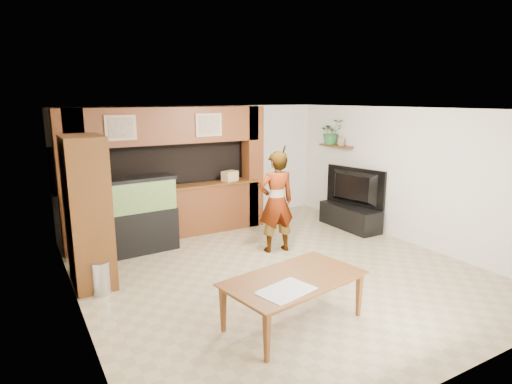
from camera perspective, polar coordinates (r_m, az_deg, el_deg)
floor at (r=7.17m, az=2.67°, el=-10.27°), size 6.50×6.50×0.00m
ceiling at (r=6.62m, az=2.90°, el=10.97°), size 6.50×6.50×0.00m
wall_back at (r=9.63m, az=-7.77°, el=3.55°), size 6.00×0.00×6.00m
wall_left at (r=5.78m, az=-23.15°, el=-3.30°), size 0.00×6.50×6.50m
wall_right at (r=8.75m, az=19.55°, el=2.05°), size 0.00×6.50×6.50m
partition at (r=8.73m, az=-11.99°, el=2.57°), size 4.20×0.99×2.60m
wall_clock at (r=6.65m, az=-24.40°, el=3.82°), size 0.05×0.25×0.25m
wall_shelf at (r=9.95m, az=10.59°, el=6.06°), size 0.25×0.90×0.04m
pantry_cabinet at (r=6.77m, az=-21.54°, el=-2.51°), size 0.56×0.92×2.25m
trash_can at (r=6.63m, az=-19.97°, el=-10.71°), size 0.27×0.27×0.49m
aquarium at (r=8.03m, az=-15.08°, el=-3.07°), size 1.26×0.47×1.39m
tv_stand at (r=9.52m, az=12.40°, el=-3.26°), size 0.53×1.44×0.48m
television at (r=9.36m, az=12.59°, el=0.60°), size 0.50×1.44×0.83m
photo_frame at (r=9.81m, az=11.28°, el=6.61°), size 0.04×0.14×0.19m
potted_plant at (r=10.02m, az=9.97°, el=7.89°), size 0.58×0.52×0.57m
person at (r=7.74m, az=2.71°, el=-1.33°), size 0.74×0.54×1.86m
microphone at (r=7.46m, az=3.77°, el=5.70°), size 0.03×0.10×0.16m
dining_table at (r=5.47m, az=5.27°, el=-14.35°), size 1.88×1.25×0.61m
newspaper_a at (r=5.03m, az=4.18°, el=-12.89°), size 0.68×0.56×0.01m
newspaper_b at (r=4.99m, az=3.71°, el=-13.13°), size 0.64×0.53×0.01m
counter_box at (r=9.09m, az=-3.51°, el=2.14°), size 0.37×0.30×0.21m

